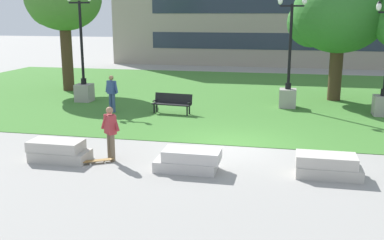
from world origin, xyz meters
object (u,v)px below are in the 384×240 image
at_px(concrete_block_center, 58,151).
at_px(lamp_post_center, 84,80).
at_px(concrete_block_left, 189,160).
at_px(person_bystander_near_lawn, 112,92).
at_px(park_bench_near_left, 172,102).
at_px(skateboard, 97,160).
at_px(person_skateboarder, 110,130).
at_px(lamp_post_right, 384,93).
at_px(concrete_block_right, 327,166).
at_px(lamp_post_left, 288,86).

relative_size(concrete_block_center, lamp_post_center, 0.34).
distance_m(concrete_block_left, person_bystander_near_lawn, 8.75).
bearing_deg(park_bench_near_left, skateboard, -94.05).
xyz_separation_m(concrete_block_center, person_skateboarder, (1.60, 0.37, 0.66)).
xyz_separation_m(person_skateboarder, lamp_post_center, (-5.02, 8.78, 0.15)).
distance_m(concrete_block_center, person_bystander_near_lawn, 7.06).
bearing_deg(concrete_block_center, lamp_post_right, 38.33).
bearing_deg(lamp_post_center, person_skateboarder, -60.21).
bearing_deg(person_bystander_near_lawn, lamp_post_center, 137.91).
bearing_deg(person_bystander_near_lawn, lamp_post_right, 8.66).
height_order(concrete_block_center, person_bystander_near_lawn, person_bystander_near_lawn).
bearing_deg(park_bench_near_left, lamp_post_center, 160.41).
relative_size(concrete_block_center, concrete_block_left, 0.97).
bearing_deg(person_bystander_near_lawn, skateboard, -71.85).
bearing_deg(lamp_post_right, concrete_block_center, -141.67).
bearing_deg(concrete_block_center, concrete_block_right, 1.92).
bearing_deg(lamp_post_right, lamp_post_left, 167.01).
relative_size(concrete_block_center, concrete_block_right, 1.02).
bearing_deg(concrete_block_center, skateboard, -0.36).
relative_size(person_skateboarder, lamp_post_center, 0.31).
bearing_deg(concrete_block_right, lamp_post_right, 70.46).
bearing_deg(lamp_post_left, person_skateboarder, -119.64).
bearing_deg(park_bench_near_left, concrete_block_right, -48.04).
height_order(concrete_block_right, park_bench_near_left, park_bench_near_left).
distance_m(concrete_block_right, lamp_post_left, 9.60).
relative_size(lamp_post_center, person_bystander_near_lawn, 3.21).
bearing_deg(concrete_block_right, concrete_block_center, -178.08).
height_order(person_skateboarder, person_bystander_near_lawn, person_bystander_near_lawn).
distance_m(park_bench_near_left, lamp_post_center, 5.57).
relative_size(concrete_block_center, person_bystander_near_lawn, 1.08).
bearing_deg(skateboard, lamp_post_right, 41.81).
distance_m(person_skateboarder, lamp_post_left, 10.82).
relative_size(lamp_post_left, lamp_post_right, 1.06).
xyz_separation_m(concrete_block_right, lamp_post_right, (3.03, 8.53, 0.73)).
bearing_deg(concrete_block_right, skateboard, -177.65).
height_order(park_bench_near_left, lamp_post_left, lamp_post_left).
relative_size(person_skateboarder, park_bench_near_left, 0.93).
bearing_deg(lamp_post_right, concrete_block_right, -109.54).
bearing_deg(concrete_block_center, park_bench_near_left, 76.12).
relative_size(concrete_block_right, park_bench_near_left, 0.98).
xyz_separation_m(concrete_block_left, lamp_post_center, (-7.60, 9.21, 0.81)).
xyz_separation_m(lamp_post_left, lamp_post_right, (4.18, -0.96, -0.05)).
bearing_deg(concrete_block_right, person_bystander_near_lawn, 143.72).
distance_m(concrete_block_center, concrete_block_right, 8.11).
height_order(person_skateboarder, park_bench_near_left, person_skateboarder).
bearing_deg(lamp_post_left, skateboard, -120.11).
bearing_deg(lamp_post_left, person_bystander_near_lawn, -160.52).
xyz_separation_m(concrete_block_left, lamp_post_right, (6.95, 8.87, 0.73)).
xyz_separation_m(lamp_post_left, person_bystander_near_lawn, (-7.95, -2.81, -0.11)).
height_order(concrete_block_right, lamp_post_left, lamp_post_left).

